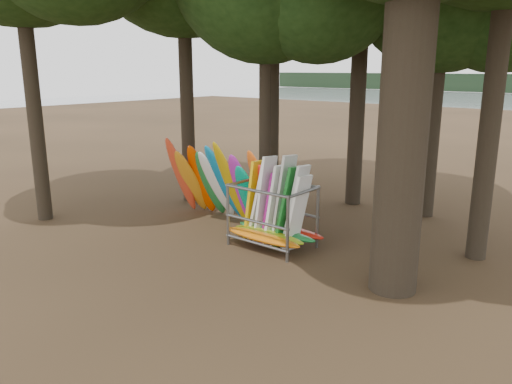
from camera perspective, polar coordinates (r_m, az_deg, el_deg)
The scene contains 3 objects.
ground at distance 14.92m, azimuth -1.95°, elevation -6.65°, with size 120.00×120.00×0.00m, color #47331E.
kayak_row at distance 17.19m, azimuth -3.73°, elevation 0.71°, with size 5.04×1.99×3.11m.
storage_rack at distance 14.98m, azimuth 1.94°, elevation -2.88°, with size 2.96×1.60×2.82m.
Camera 1 is at (9.30, -10.42, 5.26)m, focal length 35.00 mm.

